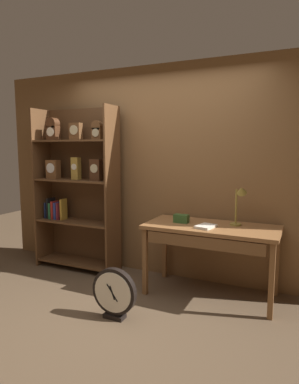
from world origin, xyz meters
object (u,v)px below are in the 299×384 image
workbench (210,234)px  desk_lamp (240,200)px  bookshelf (76,187)px  toolbox_small (181,219)px  round_clock_large (114,293)px  open_repair_manual (206,226)px

workbench → desk_lamp: bearing=22.8°
bookshelf → workbench: (1.85, -0.14, -0.40)m
bookshelf → toolbox_small: size_ratio=13.14×
workbench → desk_lamp: (0.27, 0.11, 0.37)m
bookshelf → workbench: bookshelf is taller
toolbox_small → round_clock_large: toolbox_small is taller
workbench → round_clock_large: bearing=-128.7°
workbench → desk_lamp: size_ratio=3.11×
bookshelf → open_repair_manual: size_ratio=9.60×
bookshelf → workbench: bearing=-4.3°
bookshelf → open_repair_manual: bearing=-7.2°
open_repair_manual → round_clock_large: bearing=-117.6°
workbench → desk_lamp: 0.47m
open_repair_manual → workbench: bearing=86.0°
bookshelf → toolbox_small: bearing=-4.4°
round_clock_large → toolbox_small: bearing=68.5°
desk_lamp → workbench: bearing=-157.2°
workbench → open_repair_manual: size_ratio=6.39×
bookshelf → workbench: size_ratio=1.50×
workbench → toolbox_small: (-0.34, 0.02, 0.13)m
toolbox_small → round_clock_large: 1.11m
desk_lamp → toolbox_small: (-0.61, -0.09, -0.24)m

